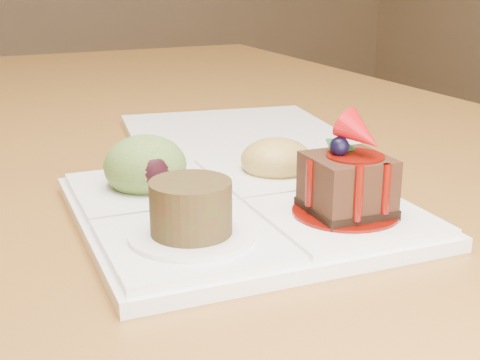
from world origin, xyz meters
name	(u,v)px	position (x,y,z in m)	size (l,w,h in m)	color
dining_table	(182,180)	(0.00, 0.00, 0.68)	(1.00, 1.80, 0.75)	#915D25
sampler_plate	(236,194)	(-0.06, -0.31, 0.77)	(0.29, 0.29, 0.11)	white
second_plate	(234,135)	(0.05, -0.07, 0.76)	(0.26, 0.26, 0.01)	white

